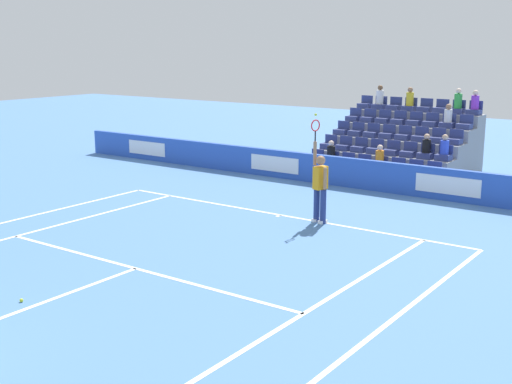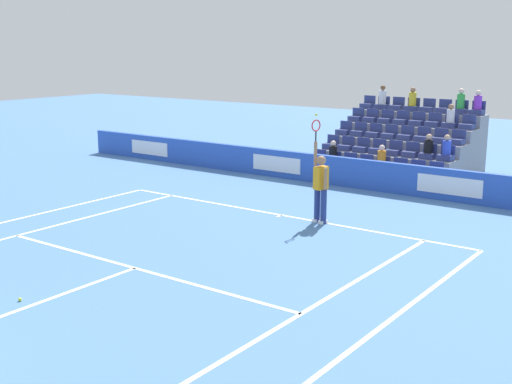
% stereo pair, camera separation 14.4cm
% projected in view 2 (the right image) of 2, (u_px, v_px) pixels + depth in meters
% --- Properties ---
extents(line_baseline, '(10.97, 0.10, 0.01)m').
position_uv_depth(line_baseline, '(281.00, 215.00, 18.27)').
color(line_baseline, white).
rests_on(line_baseline, ground).
extents(line_service, '(8.23, 0.10, 0.01)m').
position_uv_depth(line_service, '(135.00, 268.00, 13.94)').
color(line_service, white).
rests_on(line_service, ground).
extents(line_singles_sideline_left, '(0.10, 11.89, 0.01)m').
position_uv_depth(line_singles_sideline_left, '(0.00, 240.00, 15.95)').
color(line_singles_sideline_left, white).
rests_on(line_singles_sideline_left, ground).
extents(line_singles_sideline_right, '(0.10, 11.89, 0.01)m').
position_uv_depth(line_singles_sideline_right, '(287.00, 322.00, 11.22)').
color(line_singles_sideline_right, white).
rests_on(line_singles_sideline_right, ground).
extents(line_doubles_sideline_right, '(0.10, 11.89, 0.01)m').
position_uv_depth(line_doubles_sideline_right, '(359.00, 343.00, 10.43)').
color(line_doubles_sideline_right, white).
rests_on(line_doubles_sideline_right, ground).
extents(line_centre_mark, '(0.10, 0.20, 0.01)m').
position_uv_depth(line_centre_mark, '(279.00, 216.00, 18.19)').
color(line_centre_mark, white).
rests_on(line_centre_mark, ground).
extents(sponsor_barrier, '(24.91, 0.22, 0.97)m').
position_uv_depth(sponsor_barrier, '(357.00, 173.00, 21.64)').
color(sponsor_barrier, blue).
rests_on(sponsor_barrier, ground).
extents(tennis_player, '(0.51, 0.41, 2.85)m').
position_uv_depth(tennis_player, '(320.00, 186.00, 17.31)').
color(tennis_player, navy).
rests_on(tennis_player, ground).
extents(stadium_stand, '(4.96, 4.75, 3.04)m').
position_uv_depth(stadium_stand, '(403.00, 149.00, 24.38)').
color(stadium_stand, gray).
rests_on(stadium_stand, ground).
extents(loose_tennis_ball, '(0.07, 0.07, 0.07)m').
position_uv_depth(loose_tennis_ball, '(20.00, 299.00, 12.15)').
color(loose_tennis_ball, '#D1E533').
rests_on(loose_tennis_ball, ground).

